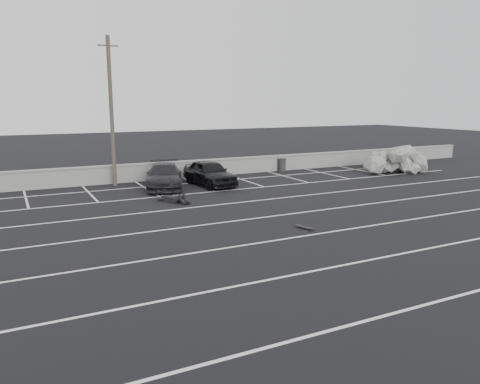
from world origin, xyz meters
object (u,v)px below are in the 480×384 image
trash_bin (282,165)px  riprap_pile (397,164)px  person (170,196)px  car_left (210,173)px  car_right (164,176)px  skateboard (305,227)px  utility_pole (111,112)px

trash_bin → riprap_pile: (6.66, -3.78, 0.08)m
person → trash_bin: bearing=7.7°
car_left → car_right: size_ratio=0.92×
trash_bin → riprap_pile: 7.66m
person → skateboard: (2.92, -6.97, -0.18)m
car_left → utility_pole: size_ratio=0.52×
car_right → car_left: bearing=8.8°
utility_pole → trash_bin: utility_pole is taller
skateboard → car_right: bearing=85.9°
car_left → person: 4.63m
person → riprap_pile: bearing=-15.8°
utility_pole → person: utility_pole is taller
trash_bin → skateboard: size_ratio=1.25×
skateboard → person: bearing=97.7°
riprap_pile → skateboard: (-13.64, -9.06, -0.46)m
trash_bin → riprap_pile: riprap_pile is taller
car_left → skateboard: car_left is taller
car_right → skateboard: size_ratio=6.66×
car_left → riprap_pile: bearing=-8.5°
car_left → person: car_left is taller
person → skateboard: bearing=-90.2°
car_left → skateboard: size_ratio=6.10×
car_left → riprap_pile: 13.20m
riprap_pile → skateboard: riprap_pile is taller
trash_bin → skateboard: bearing=-118.5°
car_left → car_right: car_left is taller
car_left → riprap_pile: size_ratio=0.93×
car_left → skateboard: (-0.48, -10.07, -0.65)m
car_left → riprap_pile: (13.16, -1.01, -0.20)m
utility_pole → riprap_pile: 18.62m
riprap_pile → skateboard: 16.38m
car_right → trash_bin: size_ratio=5.32×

